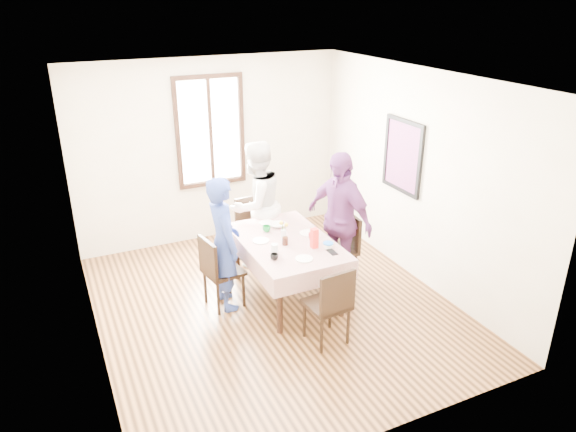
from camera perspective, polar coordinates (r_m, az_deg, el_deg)
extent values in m
plane|color=#311D0D|center=(6.56, -1.55, -9.51)|extent=(4.50, 4.50, 0.00)
plane|color=beige|center=(7.95, -8.25, 6.88)|extent=(4.00, 0.00, 4.00)
plane|color=beige|center=(6.94, 13.66, 4.06)|extent=(0.00, 4.50, 4.50)
cube|color=black|center=(7.86, -8.33, 8.95)|extent=(1.02, 0.06, 1.62)
cube|color=white|center=(7.87, -8.35, 8.96)|extent=(0.90, 0.02, 1.50)
cube|color=red|center=(7.09, 12.20, 6.30)|extent=(0.04, 0.76, 0.96)
cube|color=black|center=(6.56, -0.19, -5.68)|extent=(0.91, 1.48, 0.75)
cube|color=#5A0D0C|center=(6.39, -0.19, -2.68)|extent=(1.03, 1.60, 0.01)
cube|color=black|center=(6.40, -6.93, -5.87)|extent=(0.48, 0.48, 0.91)
cube|color=black|center=(6.88, 5.40, -3.62)|extent=(0.45, 0.45, 0.91)
cube|color=black|center=(7.36, -3.54, -1.70)|extent=(0.44, 0.44, 0.91)
cube|color=black|center=(5.75, 4.16, -9.36)|extent=(0.45, 0.45, 0.91)
imported|color=navy|center=(6.24, -6.91, -2.92)|extent=(0.40, 0.60, 1.63)
imported|color=silver|center=(7.18, -3.56, 1.27)|extent=(1.03, 0.93, 1.74)
imported|color=#6A316E|center=(6.69, 5.38, -0.39)|extent=(0.70, 1.11, 1.76)
imported|color=black|center=(5.93, -1.49, -4.38)|extent=(0.12, 0.12, 0.07)
imported|color=red|center=(6.39, 2.60, -2.21)|extent=(0.12, 0.12, 0.09)
imported|color=#0C7226|center=(6.61, -2.32, -1.37)|extent=(0.11, 0.11, 0.08)
imported|color=white|center=(6.74, -1.09, -0.98)|extent=(0.25, 0.25, 0.05)
cube|color=red|center=(6.17, 2.84, -2.40)|extent=(0.08, 0.08, 0.24)
cylinder|color=white|center=(6.22, 4.32, -3.17)|extent=(0.10, 0.10, 0.05)
cylinder|color=black|center=(6.26, -0.31, -2.69)|extent=(0.07, 0.07, 0.10)
cylinder|color=silver|center=(6.06, -1.45, -3.52)|extent=(0.08, 0.08, 0.11)
cube|color=black|center=(6.12, 4.75, -3.86)|extent=(0.08, 0.16, 0.01)
cylinder|color=silver|center=(6.38, -0.47, -2.01)|extent=(0.06, 0.06, 0.13)
cylinder|color=white|center=(6.38, -2.91, -2.64)|extent=(0.20, 0.20, 0.01)
cylinder|color=white|center=(6.57, 2.11, -1.82)|extent=(0.20, 0.20, 0.01)
cylinder|color=white|center=(6.85, -2.25, -0.74)|extent=(0.20, 0.20, 0.01)
cylinder|color=white|center=(5.96, 1.73, -4.58)|extent=(0.20, 0.20, 0.01)
cylinder|color=blue|center=(6.21, 4.33, -2.91)|extent=(0.12, 0.12, 0.01)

